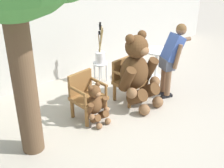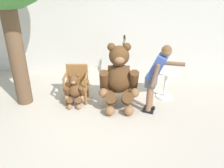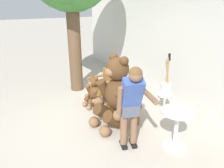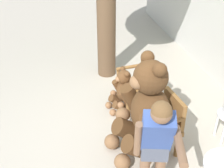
% 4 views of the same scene
% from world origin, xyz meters
% --- Properties ---
extents(ground_plane, '(60.00, 60.00, 0.00)m').
position_xyz_m(ground_plane, '(0.00, 0.00, 0.00)').
color(ground_plane, '#B2A899').
extents(wooden_chair_left, '(0.61, 0.57, 0.86)m').
position_xyz_m(wooden_chair_left, '(-0.52, 0.61, 0.46)').
color(wooden_chair_left, brown).
rests_on(wooden_chair_left, ground).
extents(wooden_chair_right, '(0.61, 0.57, 0.86)m').
position_xyz_m(wooden_chair_right, '(0.51, 0.61, 0.46)').
color(wooden_chair_right, brown).
rests_on(wooden_chair_right, ground).
extents(teddy_bear_large, '(0.91, 0.89, 1.50)m').
position_xyz_m(teddy_bear_large, '(0.52, 0.35, 0.73)').
color(teddy_bear_large, '#4C3019').
rests_on(teddy_bear_large, ground).
extents(teddy_bear_small, '(0.47, 0.46, 0.78)m').
position_xyz_m(teddy_bear_small, '(-0.51, 0.32, 0.38)').
color(teddy_bear_small, brown).
rests_on(teddy_bear_small, ground).
extents(person_visitor, '(0.83, 0.48, 1.55)m').
position_xyz_m(person_visitor, '(1.32, 0.19, 0.92)').
color(person_visitor, black).
rests_on(person_visitor, ground).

